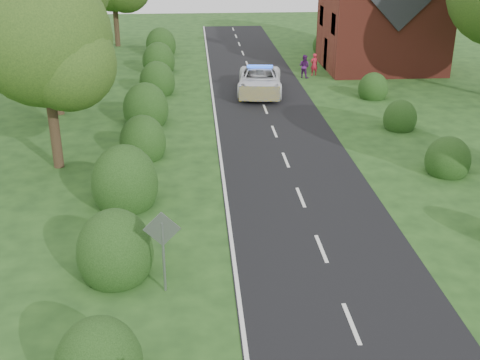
{
  "coord_description": "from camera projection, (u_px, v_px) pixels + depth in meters",
  "views": [
    {
      "loc": [
        -3.96,
        -12.92,
        9.84
      ],
      "look_at": [
        -2.45,
        6.91,
        1.3
      ],
      "focal_mm": 45.0,
      "sensor_mm": 36.0,
      "label": 1
    }
  ],
  "objects": [
    {
      "name": "ground",
      "position": [
        351.0,
        324.0,
        15.99
      ],
      "size": [
        120.0,
        120.0,
        0.0
      ],
      "primitive_type": "plane",
      "color": "#1F3F19"
    },
    {
      "name": "road",
      "position": [
        277.0,
        138.0,
        29.73
      ],
      "size": [
        6.0,
        70.0,
        0.02
      ],
      "primitive_type": "cube",
      "color": "black",
      "rests_on": "ground"
    },
    {
      "name": "road_markings",
      "position": [
        248.0,
        154.0,
        27.72
      ],
      "size": [
        4.96,
        70.0,
        0.01
      ],
      "color": "white",
      "rests_on": "road"
    },
    {
      "name": "hedgerow_left",
      "position": [
        138.0,
        151.0,
        25.96
      ],
      "size": [
        2.75,
        50.41,
        3.0
      ],
      "color": "#193210",
      "rests_on": "ground"
    },
    {
      "name": "hedgerow_right",
      "position": [
        437.0,
        151.0,
        26.51
      ],
      "size": [
        2.1,
        45.78,
        2.1
      ],
      "color": "#193210",
      "rests_on": "ground"
    },
    {
      "name": "tree_left_a",
      "position": [
        49.0,
        44.0,
        24.07
      ],
      "size": [
        5.74,
        5.6,
        8.38
      ],
      "color": "#332316",
      "rests_on": "ground"
    },
    {
      "name": "tree_left_b",
      "position": [
        54.0,
        22.0,
        31.41
      ],
      "size": [
        5.74,
        5.6,
        8.07
      ],
      "color": "#332316",
      "rests_on": "ground"
    },
    {
      "name": "road_sign",
      "position": [
        163.0,
        240.0,
        16.82
      ],
      "size": [
        1.06,
        0.08,
        2.53
      ],
      "color": "gray",
      "rests_on": "ground"
    },
    {
      "name": "house",
      "position": [
        383.0,
        15.0,
        42.64
      ],
      "size": [
        8.0,
        7.4,
        9.17
      ],
      "color": "maroon",
      "rests_on": "ground"
    },
    {
      "name": "police_van",
      "position": [
        260.0,
        80.0,
        37.33
      ],
      "size": [
        3.26,
        6.03,
        1.74
      ],
      "rotation": [
        0.0,
        0.0,
        -0.11
      ],
      "color": "white",
      "rests_on": "ground"
    },
    {
      "name": "pedestrian_red",
      "position": [
        314.0,
        64.0,
        41.66
      ],
      "size": [
        0.64,
        0.51,
        1.53
      ],
      "primitive_type": "imported",
      "rotation": [
        0.0,
        0.0,
        3.44
      ],
      "color": "#B61E32",
      "rests_on": "ground"
    },
    {
      "name": "pedestrian_purple",
      "position": [
        304.0,
        66.0,
        41.04
      ],
      "size": [
        0.97,
        0.94,
        1.58
      ],
      "primitive_type": "imported",
      "rotation": [
        0.0,
        0.0,
        2.47
      ],
      "color": "#551A63",
      "rests_on": "ground"
    }
  ]
}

